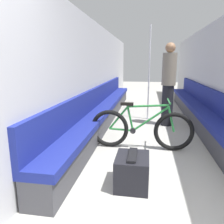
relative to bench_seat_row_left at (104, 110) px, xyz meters
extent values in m
cube|color=#B2B2B7|center=(-0.22, 0.06, 0.84)|extent=(0.10, 10.90, 2.24)
cube|color=#B2B2B7|center=(2.40, 0.06, 0.84)|extent=(0.10, 10.90, 2.24)
cube|color=#3D3D42|center=(0.03, 0.00, -0.12)|extent=(0.34, 6.65, 0.33)
cube|color=navy|center=(0.03, 0.00, 0.09)|extent=(0.40, 6.65, 0.10)
cube|color=navy|center=(-0.14, 0.00, 0.35)|extent=(0.07, 6.65, 0.41)
cube|color=#3D3D42|center=(2.15, 0.00, -0.12)|extent=(0.34, 6.65, 0.33)
cube|color=navy|center=(2.15, 0.00, 0.09)|extent=(0.40, 6.65, 0.10)
cube|color=navy|center=(2.32, 0.00, 0.35)|extent=(0.07, 6.65, 0.41)
torus|color=black|center=(0.40, -1.54, 0.03)|extent=(0.62, 0.07, 0.62)
torus|color=black|center=(1.42, -1.54, 0.03)|extent=(0.62, 0.07, 0.62)
cylinder|color=#237533|center=(0.59, -1.54, 0.02)|extent=(0.39, 0.03, 0.05)
cylinder|color=#237533|center=(0.54, -1.54, 0.21)|extent=(0.31, 0.03, 0.38)
cylinder|color=#237533|center=(0.73, -1.54, 0.23)|extent=(0.13, 0.03, 0.44)
cylinder|color=#237533|center=(1.05, -1.54, 0.21)|extent=(0.56, 0.03, 0.43)
cylinder|color=#237533|center=(1.00, -1.54, 0.42)|extent=(0.64, 0.03, 0.07)
cylinder|color=#237533|center=(1.37, -1.54, 0.23)|extent=(0.13, 0.03, 0.41)
cylinder|color=black|center=(0.78, -1.54, 0.01)|extent=(0.09, 0.06, 0.09)
cube|color=black|center=(0.68, -1.54, 0.45)|extent=(0.20, 0.07, 0.04)
cylinder|color=#237533|center=(1.32, -1.54, 0.51)|extent=(0.02, 0.46, 0.02)
cylinder|color=gray|center=(1.02, 0.41, -0.28)|extent=(0.08, 0.08, 0.01)
cylinder|color=silver|center=(1.02, 0.41, 0.83)|extent=(0.04, 0.04, 2.22)
cylinder|color=black|center=(1.43, -0.07, 0.16)|extent=(0.25, 0.25, 0.89)
cylinder|color=#756B5B|center=(1.43, -0.07, 0.95)|extent=(0.30, 0.30, 0.68)
sphere|color=#936B4C|center=(1.43, -0.07, 1.39)|extent=(0.21, 0.21, 0.21)
cube|color=black|center=(0.86, -2.68, -0.11)|extent=(0.37, 0.44, 0.36)
cube|color=black|center=(0.86, -2.68, 0.09)|extent=(0.09, 0.37, 0.03)
camera|label=1|loc=(0.99, -4.93, 1.09)|focal=35.00mm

